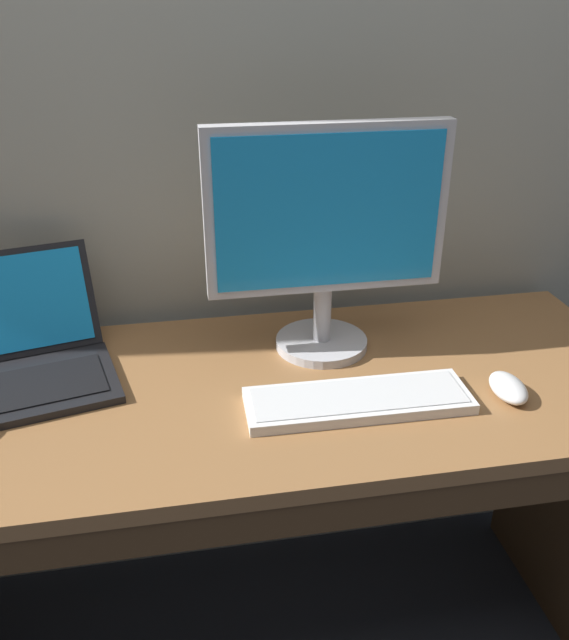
# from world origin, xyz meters

# --- Properties ---
(desk) EXTENTS (1.64, 0.63, 0.78)m
(desk) POSITION_xyz_m (0.00, -0.01, 0.54)
(desk) COLOR olive
(desk) RESTS_ON ground
(laptop_black) EXTENTS (0.36, 0.39, 0.22)m
(laptop_black) POSITION_xyz_m (-0.42, 0.11, 0.83)
(laptop_black) COLOR black
(laptop_black) RESTS_ON desk
(external_monitor) EXTENTS (0.48, 0.20, 0.48)m
(external_monitor) POSITION_xyz_m (0.18, 0.12, 1.05)
(external_monitor) COLOR #B7B7BC
(external_monitor) RESTS_ON desk
(wired_keyboard) EXTENTS (0.43, 0.14, 0.02)m
(wired_keyboard) POSITION_xyz_m (0.19, -0.10, 0.79)
(wired_keyboard) COLOR white
(wired_keyboard) RESTS_ON desk
(computer_mouse) EXTENTS (0.07, 0.11, 0.04)m
(computer_mouse) POSITION_xyz_m (0.49, -0.12, 0.80)
(computer_mouse) COLOR white
(computer_mouse) RESTS_ON desk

